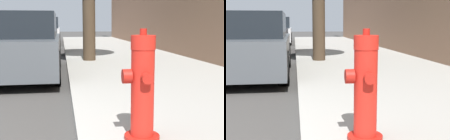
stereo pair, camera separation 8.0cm
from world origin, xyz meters
TOP-DOWN VIEW (x-y plane):
  - fire_hydrant at (2.22, 0.10)m, footprint 0.32×0.32m
  - parked_car_near at (0.64, 4.46)m, footprint 1.82×3.86m
  - parked_car_mid at (0.50, 9.85)m, footprint 1.81×3.87m
  - parked_car_far at (0.61, 15.25)m, footprint 1.79×4.53m

SIDE VIEW (x-z plane):
  - fire_hydrant at x=2.22m, z-range 0.12..1.05m
  - parked_car_near at x=0.64m, z-range -0.02..1.32m
  - parked_car_mid at x=0.50m, z-range -0.01..1.37m
  - parked_car_far at x=0.61m, z-range -0.03..1.41m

